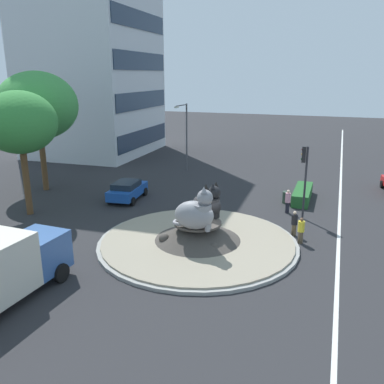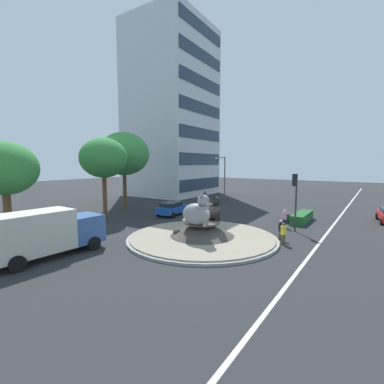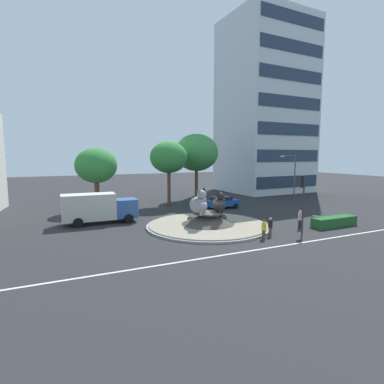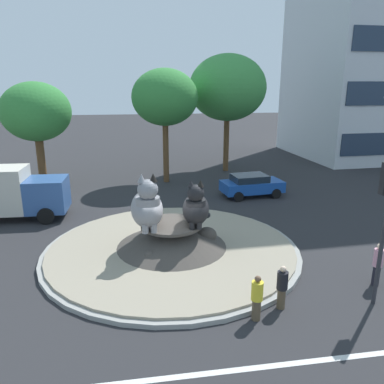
{
  "view_description": "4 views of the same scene",
  "coord_description": "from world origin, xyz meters",
  "px_view_note": "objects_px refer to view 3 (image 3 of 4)",
  "views": [
    {
      "loc": [
        -20.26,
        -7.03,
        9.37
      ],
      "look_at": [
        1.59,
        0.92,
        2.59
      ],
      "focal_mm": 37.73,
      "sensor_mm": 36.0,
      "label": 1
    },
    {
      "loc": [
        -17.26,
        -10.99,
        5.82
      ],
      "look_at": [
        2.63,
        2.76,
        3.25
      ],
      "focal_mm": 25.5,
      "sensor_mm": 36.0,
      "label": 2
    },
    {
      "loc": [
        -13.01,
        -24.7,
        6.69
      ],
      "look_at": [
        -0.56,
        2.29,
        3.04
      ],
      "focal_mm": 28.55,
      "sensor_mm": 36.0,
      "label": 3
    },
    {
      "loc": [
        -1.56,
        -15.73,
        7.35
      ],
      "look_at": [
        1.19,
        1.65,
        2.29
      ],
      "focal_mm": 35.52,
      "sensor_mm": 36.0,
      "label": 4
    }
  ],
  "objects_px": {
    "cat_statue_grey": "(199,204)",
    "streetlight_arm": "(293,175)",
    "second_tree_near_tower": "(169,157)",
    "delivery_box_truck": "(98,207)",
    "office_tower": "(265,107)",
    "pedestrian_black_shirt": "(270,226)",
    "cat_statue_black": "(219,204)",
    "pedestrian_yellow_shirt": "(264,229)",
    "traffic_light_mast": "(303,193)",
    "third_tree_left": "(196,153)",
    "pedestrian_pink_shirt": "(300,219)",
    "sedan_on_far_lane": "(222,202)",
    "litter_bin": "(315,221)",
    "broadleaf_tree_behind_island": "(96,166)"
  },
  "relations": [
    {
      "from": "cat_statue_grey",
      "to": "pedestrian_black_shirt",
      "type": "xyz_separation_m",
      "value": [
        4.22,
        -4.76,
        -1.45
      ]
    },
    {
      "from": "traffic_light_mast",
      "to": "third_tree_left",
      "type": "relative_size",
      "value": 0.51
    },
    {
      "from": "cat_statue_black",
      "to": "delivery_box_truck",
      "type": "height_order",
      "value": "cat_statue_black"
    },
    {
      "from": "office_tower",
      "to": "pedestrian_black_shirt",
      "type": "relative_size",
      "value": 19.48
    },
    {
      "from": "pedestrian_black_shirt",
      "to": "office_tower",
      "type": "bearing_deg",
      "value": -1.41
    },
    {
      "from": "broadleaf_tree_behind_island",
      "to": "streetlight_arm",
      "type": "xyz_separation_m",
      "value": [
        25.0,
        -5.69,
        -1.44
      ]
    },
    {
      "from": "traffic_light_mast",
      "to": "second_tree_near_tower",
      "type": "height_order",
      "value": "second_tree_near_tower"
    },
    {
      "from": "traffic_light_mast",
      "to": "streetlight_arm",
      "type": "relative_size",
      "value": 0.74
    },
    {
      "from": "traffic_light_mast",
      "to": "office_tower",
      "type": "xyz_separation_m",
      "value": [
        16.28,
        26.29,
        11.73
      ]
    },
    {
      "from": "pedestrian_yellow_shirt",
      "to": "cat_statue_grey",
      "type": "bearing_deg",
      "value": 37.94
    },
    {
      "from": "pedestrian_pink_shirt",
      "to": "delivery_box_truck",
      "type": "height_order",
      "value": "delivery_box_truck"
    },
    {
      "from": "cat_statue_black",
      "to": "pedestrian_yellow_shirt",
      "type": "distance_m",
      "value": 5.54
    },
    {
      "from": "cat_statue_grey",
      "to": "pedestrian_yellow_shirt",
      "type": "height_order",
      "value": "cat_statue_grey"
    },
    {
      "from": "third_tree_left",
      "to": "pedestrian_pink_shirt",
      "type": "relative_size",
      "value": 5.76
    },
    {
      "from": "office_tower",
      "to": "litter_bin",
      "type": "relative_size",
      "value": 33.72
    },
    {
      "from": "sedan_on_far_lane",
      "to": "litter_bin",
      "type": "distance_m",
      "value": 12.18
    },
    {
      "from": "cat_statue_grey",
      "to": "pedestrian_yellow_shirt",
      "type": "xyz_separation_m",
      "value": [
        3.19,
        -5.25,
        -1.46
      ]
    },
    {
      "from": "cat_statue_grey",
      "to": "third_tree_left",
      "type": "height_order",
      "value": "third_tree_left"
    },
    {
      "from": "office_tower",
      "to": "sedan_on_far_lane",
      "type": "height_order",
      "value": "office_tower"
    },
    {
      "from": "broadleaf_tree_behind_island",
      "to": "second_tree_near_tower",
      "type": "height_order",
      "value": "second_tree_near_tower"
    },
    {
      "from": "second_tree_near_tower",
      "to": "delivery_box_truck",
      "type": "distance_m",
      "value": 13.1
    },
    {
      "from": "cat_statue_grey",
      "to": "pedestrian_pink_shirt",
      "type": "height_order",
      "value": "cat_statue_grey"
    },
    {
      "from": "pedestrian_yellow_shirt",
      "to": "broadleaf_tree_behind_island",
      "type": "bearing_deg",
      "value": 35.96
    },
    {
      "from": "cat_statue_grey",
      "to": "delivery_box_truck",
      "type": "xyz_separation_m",
      "value": [
        -8.01,
        6.02,
        -0.68
      ]
    },
    {
      "from": "delivery_box_truck",
      "to": "litter_bin",
      "type": "relative_size",
      "value": 7.92
    },
    {
      "from": "second_tree_near_tower",
      "to": "streetlight_arm",
      "type": "distance_m",
      "value": 17.02
    },
    {
      "from": "cat_statue_black",
      "to": "pedestrian_yellow_shirt",
      "type": "height_order",
      "value": "cat_statue_black"
    },
    {
      "from": "pedestrian_black_shirt",
      "to": "litter_bin",
      "type": "xyz_separation_m",
      "value": [
        6.36,
        1.28,
        -0.36
      ]
    },
    {
      "from": "sedan_on_far_lane",
      "to": "traffic_light_mast",
      "type": "bearing_deg",
      "value": -95.32
    },
    {
      "from": "broadleaf_tree_behind_island",
      "to": "third_tree_left",
      "type": "height_order",
      "value": "third_tree_left"
    },
    {
      "from": "streetlight_arm",
      "to": "pedestrian_yellow_shirt",
      "type": "relative_size",
      "value": 4.29
    },
    {
      "from": "cat_statue_grey",
      "to": "traffic_light_mast",
      "type": "bearing_deg",
      "value": 52.55
    },
    {
      "from": "streetlight_arm",
      "to": "sedan_on_far_lane",
      "type": "height_order",
      "value": "streetlight_arm"
    },
    {
      "from": "office_tower",
      "to": "second_tree_near_tower",
      "type": "relative_size",
      "value": 3.6
    },
    {
      "from": "second_tree_near_tower",
      "to": "pedestrian_pink_shirt",
      "type": "height_order",
      "value": "second_tree_near_tower"
    },
    {
      "from": "traffic_light_mast",
      "to": "second_tree_near_tower",
      "type": "distance_m",
      "value": 18.95
    },
    {
      "from": "cat_statue_grey",
      "to": "office_tower",
      "type": "distance_m",
      "value": 34.51
    },
    {
      "from": "traffic_light_mast",
      "to": "streetlight_arm",
      "type": "height_order",
      "value": "streetlight_arm"
    },
    {
      "from": "traffic_light_mast",
      "to": "delivery_box_truck",
      "type": "relative_size",
      "value": 0.69
    },
    {
      "from": "third_tree_left",
      "to": "pedestrian_black_shirt",
      "type": "bearing_deg",
      "value": -98.79
    },
    {
      "from": "cat_statue_black",
      "to": "delivery_box_truck",
      "type": "xyz_separation_m",
      "value": [
        -10.11,
        6.01,
        -0.55
      ]
    },
    {
      "from": "sedan_on_far_lane",
      "to": "litter_bin",
      "type": "bearing_deg",
      "value": -80.56
    },
    {
      "from": "third_tree_left",
      "to": "cat_statue_black",
      "type": "bearing_deg",
      "value": -108.37
    },
    {
      "from": "pedestrian_yellow_shirt",
      "to": "litter_bin",
      "type": "bearing_deg",
      "value": -69.86
    },
    {
      "from": "cat_statue_grey",
      "to": "streetlight_arm",
      "type": "bearing_deg",
      "value": 108.11
    },
    {
      "from": "pedestrian_black_shirt",
      "to": "second_tree_near_tower",
      "type": "bearing_deg",
      "value": 42.53
    },
    {
      "from": "cat_statue_grey",
      "to": "litter_bin",
      "type": "distance_m",
      "value": 11.29
    },
    {
      "from": "cat_statue_black",
      "to": "broadleaf_tree_behind_island",
      "type": "distance_m",
      "value": 16.37
    },
    {
      "from": "traffic_light_mast",
      "to": "sedan_on_far_lane",
      "type": "height_order",
      "value": "traffic_light_mast"
    },
    {
      "from": "traffic_light_mast",
      "to": "pedestrian_black_shirt",
      "type": "height_order",
      "value": "traffic_light_mast"
    }
  ]
}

